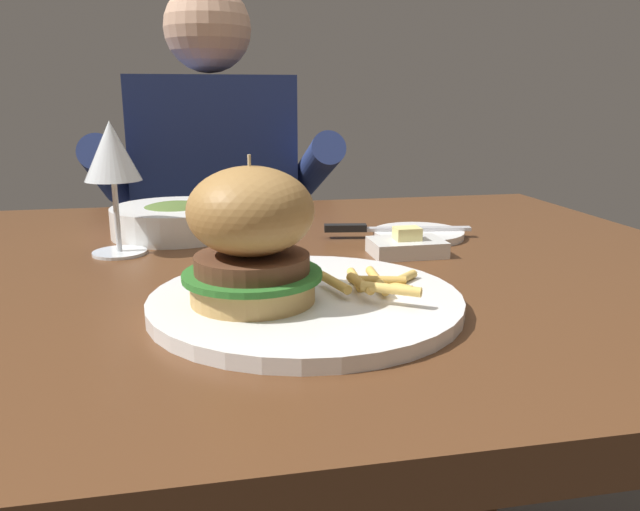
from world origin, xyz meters
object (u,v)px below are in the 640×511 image
object	(u,v)px
main_plate	(306,302)
diner_person	(217,258)
bread_plate	(418,234)
butter_dish	(406,245)
table_knife	(384,228)
burger_sandwich	(251,235)
soup_bowl	(176,219)
wine_glass	(112,157)

from	to	relation	value
main_plate	diner_person	size ratio (longest dim) A/B	0.25
main_plate	bread_plate	size ratio (longest dim) A/B	2.30
diner_person	butter_dish	bearing A→B (deg)	-73.06
table_knife	butter_dish	world-z (taller)	butter_dish
burger_sandwich	soup_bowl	distance (m)	0.38
main_plate	soup_bowl	distance (m)	0.38
butter_dish	diner_person	size ratio (longest dim) A/B	0.08
diner_person	soup_bowl	bearing A→B (deg)	-97.74
soup_bowl	bread_plate	bearing A→B (deg)	-14.20
wine_glass	butter_dish	xyz separation A→B (m)	(0.36, -0.07, -0.11)
soup_bowl	diner_person	world-z (taller)	diner_person
soup_bowl	diner_person	size ratio (longest dim) A/B	0.16
table_knife	diner_person	distance (m)	0.68
main_plate	butter_dish	world-z (taller)	butter_dish
wine_glass	table_knife	distance (m)	0.38
bread_plate	table_knife	world-z (taller)	table_knife
main_plate	wine_glass	xyz separation A→B (m)	(-0.20, 0.26, 0.12)
main_plate	soup_bowl	world-z (taller)	soup_bowl
soup_bowl	table_knife	bearing A→B (deg)	-15.06
bread_plate	burger_sandwich	bearing A→B (deg)	-133.28
burger_sandwich	butter_dish	xyz separation A→B (m)	(0.21, 0.19, -0.06)
wine_glass	bread_plate	xyz separation A→B (m)	(0.41, 0.02, -0.12)
bread_plate	soup_bowl	world-z (taller)	soup_bowl
main_plate	bread_plate	distance (m)	0.34
burger_sandwich	bread_plate	size ratio (longest dim) A/B	1.03
wine_glass	table_knife	size ratio (longest dim) A/B	0.80
wine_glass	bread_plate	size ratio (longest dim) A/B	1.30
table_knife	diner_person	size ratio (longest dim) A/B	0.18
wine_glass	table_knife	xyz separation A→B (m)	(0.36, 0.02, -0.11)
burger_sandwich	butter_dish	distance (m)	0.29
soup_bowl	burger_sandwich	bearing A→B (deg)	-78.07
burger_sandwich	soup_bowl	xyz separation A→B (m)	(-0.08, 0.37, -0.05)
table_knife	diner_person	bearing A→B (deg)	109.42
wine_glass	bread_plate	distance (m)	0.43
burger_sandwich	table_knife	distance (m)	0.36
burger_sandwich	table_knife	world-z (taller)	burger_sandwich
butter_dish	diner_person	world-z (taller)	diner_person
burger_sandwich	wine_glass	size ratio (longest dim) A/B	0.80
burger_sandwich	diner_person	distance (m)	0.94
butter_dish	diner_person	distance (m)	0.77
table_knife	burger_sandwich	bearing A→B (deg)	-126.63
main_plate	diner_person	distance (m)	0.92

